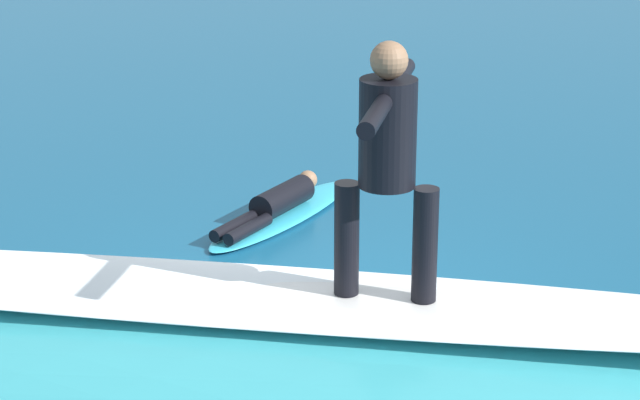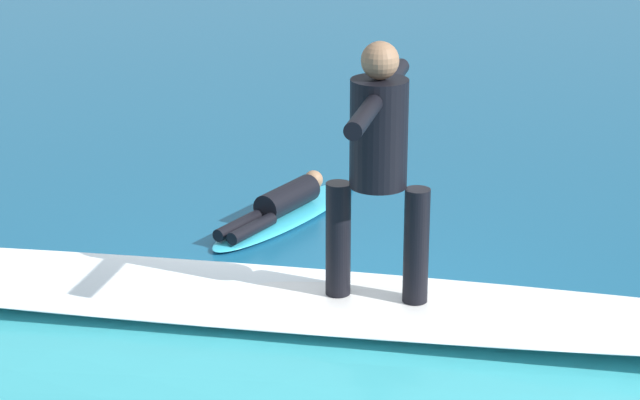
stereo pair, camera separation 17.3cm
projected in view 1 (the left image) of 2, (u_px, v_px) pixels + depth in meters
The scene contains 7 objects.
ground_plane at pixel (297, 325), 9.41m from camera, with size 120.00×120.00×0.00m, color #145175.
wave_crest at pixel (238, 394), 7.14m from camera, with size 9.73×2.53×1.21m, color teal.
wave_foam_lip at pixel (235, 294), 6.92m from camera, with size 8.27×0.88×0.08m, color white.
surfboard_riding at pixel (384, 304), 6.78m from camera, with size 2.25×0.49×0.09m, color silver.
surfer_riding at pixel (387, 152), 6.49m from camera, with size 0.57×1.36×1.45m.
surfboard_paddling at pixel (283, 215), 11.65m from camera, with size 2.29×0.52×0.06m, color #33B2D1.
surfer_paddling at pixel (276, 203), 11.51m from camera, with size 0.48×1.56×0.28m.
Camera 1 is at (-3.43, 7.82, 4.09)m, focal length 68.12 mm.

